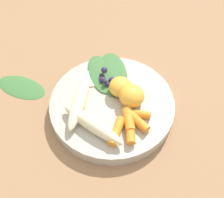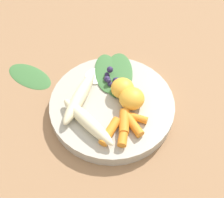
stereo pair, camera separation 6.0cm
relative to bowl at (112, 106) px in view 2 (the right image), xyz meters
The scene contains 16 objects.
ground_plane 0.01m from the bowl, ahead, with size 2.40×2.40×0.00m, color #99704C.
bowl is the anchor object (origin of this frame).
banana_peeled_left 0.08m from the bowl, behind, with size 0.14×0.03×0.03m, color beige.
banana_peeled_right 0.07m from the bowl, 132.19° to the left, with size 0.14×0.03×0.03m, color beige.
orange_segment_near 0.04m from the bowl, ahead, with size 0.05×0.05×0.04m, color #F4A833.
orange_segment_far 0.05m from the bowl, 53.98° to the right, with size 0.05×0.05×0.04m, color #F4A833.
carrot_front 0.08m from the bowl, 138.82° to the right, with size 0.02×0.02×0.06m, color orange.
carrot_mid_left 0.08m from the bowl, 119.56° to the right, with size 0.02×0.02×0.06m, color orange.
carrot_mid_right 0.06m from the bowl, 112.46° to the right, with size 0.02×0.02×0.05m, color orange.
carrot_rear 0.08m from the bowl, 101.76° to the right, with size 0.02×0.02×0.06m, color orange.
carrot_small 0.06m from the bowl, 86.14° to the right, with size 0.01×0.01×0.05m, color orange.
blueberry_pile 0.06m from the bowl, 46.29° to the left, with size 0.03×0.04×0.03m.
coconut_shred_patch 0.08m from the bowl, 71.75° to the left, with size 0.05×0.05×0.00m, color white.
kale_leaf_left 0.08m from the bowl, 33.62° to the left, with size 0.13×0.06×0.01m, color #3D7038.
kale_leaf_right 0.08m from the bowl, 52.23° to the left, with size 0.12×0.05×0.01m, color #3D7038.
kale_leaf_stray 0.21m from the bowl, 108.14° to the left, with size 0.12×0.06×0.01m, color #3D7038.
Camera 2 is at (-0.26, -0.25, 0.52)m, focal length 47.17 mm.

